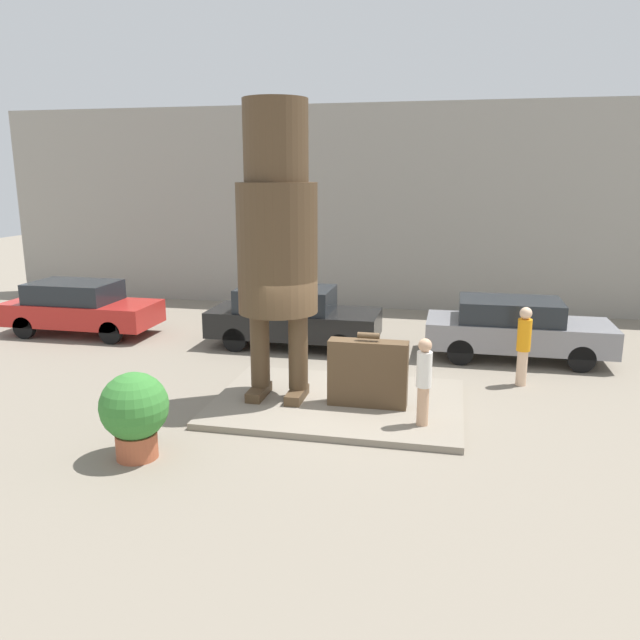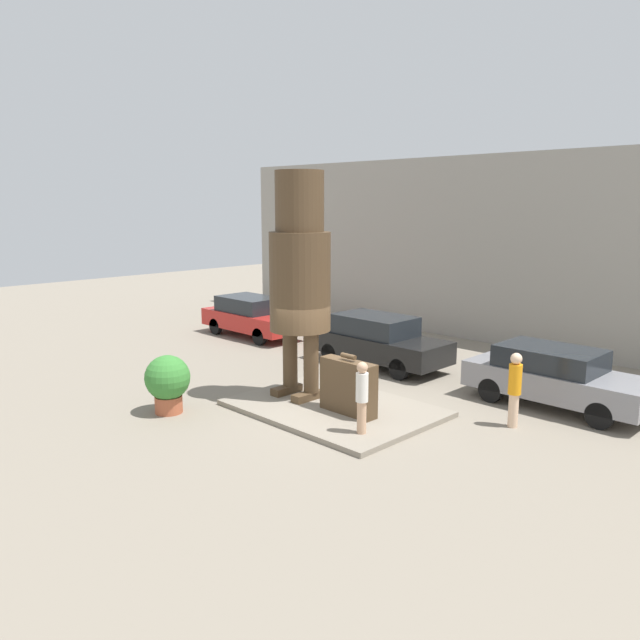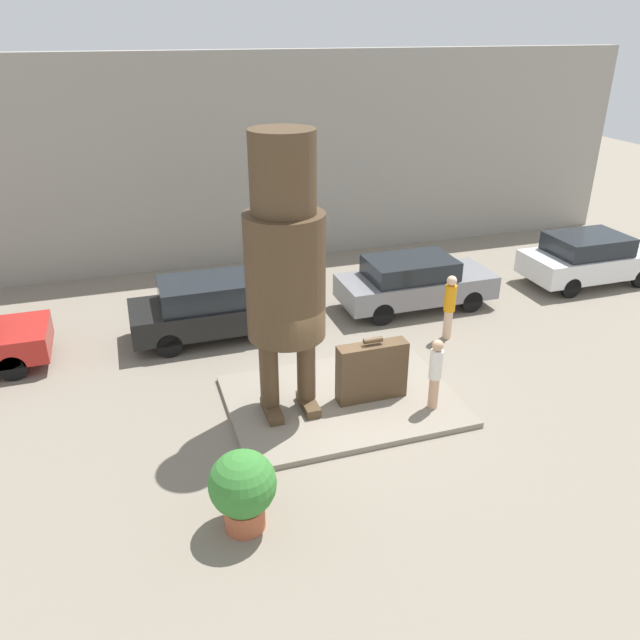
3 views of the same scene
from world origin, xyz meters
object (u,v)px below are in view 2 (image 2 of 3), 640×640
giant_suitcase (348,387)px  worker_hivis (515,387)px  parked_car_red (252,316)px  parked_car_black (378,340)px  tourist (362,395)px  planter_pot (168,381)px  statue_figure (300,267)px  parked_car_grey (555,376)px

giant_suitcase → worker_hivis: (3.06, 2.23, 0.18)m
giant_suitcase → worker_hivis: size_ratio=0.87×
parked_car_red → parked_car_black: size_ratio=0.96×
parked_car_black → worker_hivis: worker_hivis is taller
giant_suitcase → tourist: size_ratio=0.95×
parked_car_red → planter_pot: size_ratio=2.99×
statue_figure → parked_car_black: 4.93m
parked_car_red → tourist: bearing=-26.6°
parked_car_red → worker_hivis: (11.91, -2.00, 0.16)m
parked_car_red → worker_hivis: bearing=-9.5°
tourist → parked_car_black: (-3.70, 4.99, -0.17)m
statue_figure → planter_pot: (-1.56, -2.95, -2.66)m
worker_hivis → statue_figure: bearing=-156.8°
parked_car_black → planter_pot: size_ratio=3.12×
statue_figure → worker_hivis: bearing=23.2°
parked_car_black → parked_car_grey: parked_car_black is taller
parked_car_black → giant_suitcase: bearing=-58.3°
statue_figure → worker_hivis: (4.86, 2.08, -2.51)m
tourist → planter_pot: (-4.45, -2.04, -0.20)m
tourist → worker_hivis: (1.97, 2.99, -0.05)m
planter_pot → worker_hivis: size_ratio=0.82×
statue_figure → worker_hivis: 5.85m
parked_car_black → planter_pot: parked_car_black is taller
giant_suitcase → worker_hivis: 3.79m
parked_car_red → parked_car_black: (6.24, 0.01, 0.03)m
parked_car_black → statue_figure: bearing=-78.8°
tourist → parked_car_red: bearing=153.4°
statue_figure → planter_pot: bearing=-117.8°
statue_figure → parked_car_grey: 6.93m
planter_pot → giant_suitcase: bearing=39.8°
tourist → parked_car_red: (-9.94, 4.98, -0.20)m
tourist → giant_suitcase: bearing=145.2°
giant_suitcase → parked_car_red: (-8.85, 4.23, 0.02)m
statue_figure → planter_pot: statue_figure is taller
planter_pot → parked_car_red: bearing=128.0°
giant_suitcase → planter_pot: bearing=-140.2°
tourist → parked_car_red: size_ratio=0.37×
statue_figure → giant_suitcase: size_ratio=3.76×
giant_suitcase → parked_car_black: size_ratio=0.34×
parked_car_grey → worker_hivis: size_ratio=2.55×
statue_figure → planter_pot: size_ratio=3.98×
parked_car_black → tourist: bearing=-53.4°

